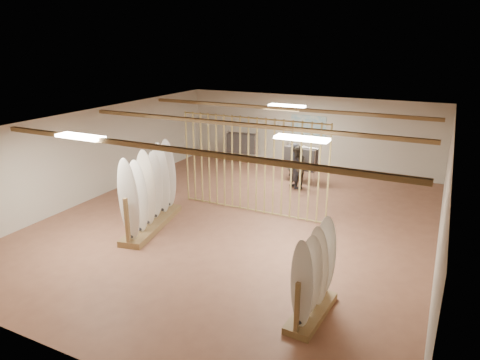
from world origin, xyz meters
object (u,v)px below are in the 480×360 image
at_px(clothing_rack_a, 242,143).
at_px(shopper_a, 295,163).
at_px(shopper_b, 298,165).
at_px(rack_left, 151,201).
at_px(rack_right, 313,287).
at_px(clothing_rack_b, 301,158).

bearing_deg(clothing_rack_a, shopper_a, -37.38).
bearing_deg(shopper_b, clothing_rack_a, -175.75).
relative_size(rack_left, rack_right, 1.55).
relative_size(rack_right, clothing_rack_a, 1.30).
bearing_deg(clothing_rack_b, shopper_a, -79.75).
xyz_separation_m(clothing_rack_b, shopper_b, (0.12, -0.69, -0.04)).
height_order(rack_right, clothing_rack_a, rack_right).
height_order(clothing_rack_a, clothing_rack_b, clothing_rack_b).
relative_size(rack_right, shopper_b, 1.04).
bearing_deg(clothing_rack_a, shopper_b, -37.86).
height_order(shopper_a, shopper_b, shopper_a).
height_order(clothing_rack_a, shopper_b, shopper_b).
bearing_deg(clothing_rack_b, shopper_b, -69.01).
distance_m(shopper_a, shopper_b, 0.18).
distance_m(rack_right, clothing_rack_a, 10.10).
bearing_deg(shopper_b, rack_left, -81.32).
height_order(rack_left, shopper_a, rack_left).
bearing_deg(rack_right, shopper_b, 115.46).
distance_m(clothing_rack_a, shopper_b, 3.54).
xyz_separation_m(clothing_rack_a, shopper_b, (2.99, -1.89, -0.03)).
xyz_separation_m(rack_left, clothing_rack_a, (-0.52, 6.56, 0.14)).
height_order(clothing_rack_b, shopper_a, shopper_a).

